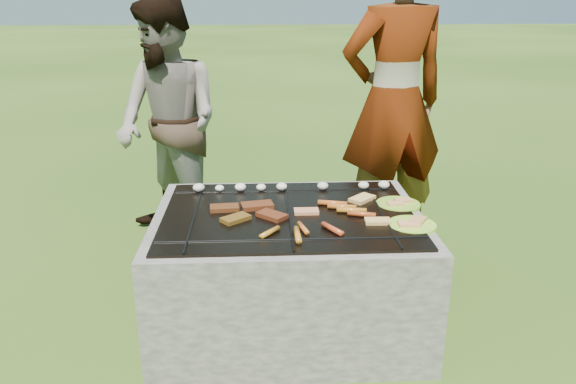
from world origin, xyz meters
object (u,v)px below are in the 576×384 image
object	(u,v)px
fire_pit	(288,273)
bystander	(169,124)
plate_near	(412,225)
cook	(394,102)
plate_far	(398,204)

from	to	relation	value
fire_pit	bystander	distance (m)	1.43
fire_pit	plate_near	xyz separation A→B (m)	(0.56, -0.17, 0.33)
fire_pit	cook	distance (m)	1.35
fire_pit	plate_near	distance (m)	0.67
fire_pit	plate_far	world-z (taller)	plate_far
plate_far	cook	distance (m)	0.91
fire_pit	plate_far	distance (m)	0.66
fire_pit	plate_far	size ratio (longest dim) A/B	4.89
plate_far	cook	size ratio (longest dim) A/B	0.14
cook	bystander	size ratio (longest dim) A/B	1.21
fire_pit	plate_near	bearing A→B (deg)	-17.27
bystander	fire_pit	bearing A→B (deg)	-12.20
fire_pit	bystander	xyz separation A→B (m)	(-0.73, 1.11, 0.52)
plate_far	bystander	bearing A→B (deg)	141.69
plate_far	plate_near	bearing A→B (deg)	-89.93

